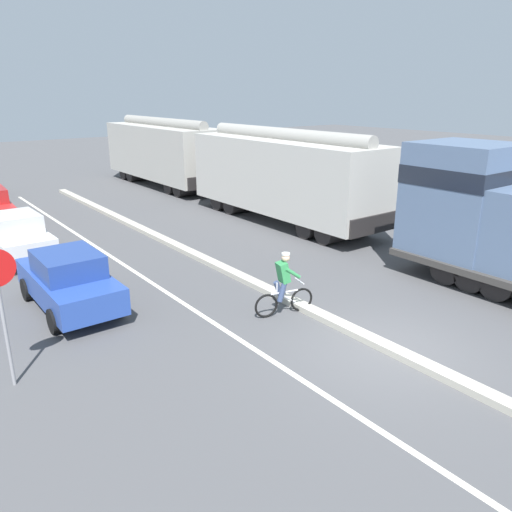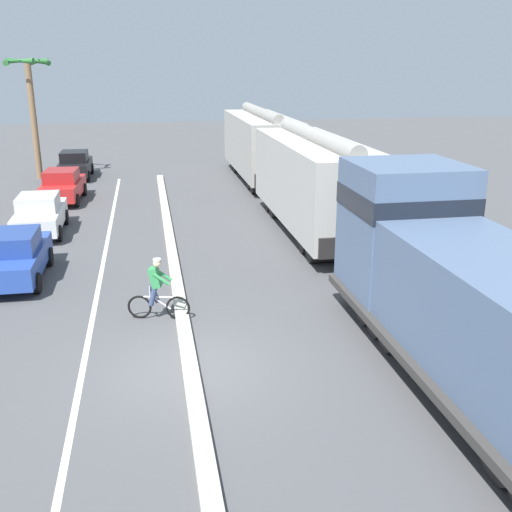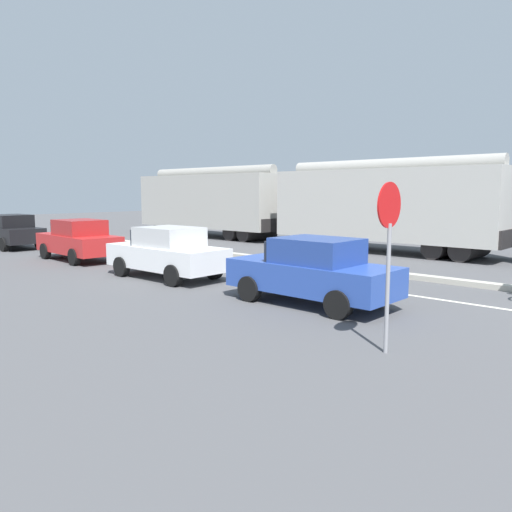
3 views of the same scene
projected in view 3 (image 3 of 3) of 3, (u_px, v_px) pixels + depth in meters
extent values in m
cube|color=#B2AD9E|center=(429.00, 278.00, 15.28)|extent=(0.36, 36.00, 0.16)
cube|color=silver|center=(391.00, 292.00, 13.53)|extent=(0.14, 36.00, 0.01)
cube|color=#B1AEA7|center=(386.00, 204.00, 22.38)|extent=(2.90, 10.40, 3.10)
cylinder|color=gray|center=(388.00, 165.00, 22.16)|extent=(0.60, 9.88, 0.60)
cube|color=black|center=(294.00, 226.00, 26.05)|extent=(2.61, 0.10, 0.70)
cube|color=black|center=(511.00, 238.00, 19.02)|extent=(2.61, 0.10, 0.70)
cylinder|color=black|center=(317.00, 237.00, 25.13)|extent=(2.46, 0.90, 0.90)
cylinder|color=black|center=(335.00, 238.00, 24.39)|extent=(2.46, 0.90, 0.90)
cylinder|color=black|center=(443.00, 246.00, 20.81)|extent=(2.46, 0.90, 0.90)
cylinder|color=black|center=(470.00, 248.00, 20.07)|extent=(2.46, 0.90, 0.90)
cube|color=#A6A39C|center=(212.00, 201.00, 30.15)|extent=(2.90, 10.40, 3.10)
cylinder|color=gray|center=(211.00, 172.00, 29.93)|extent=(0.60, 9.88, 0.60)
cube|color=black|center=(159.00, 218.00, 33.82)|extent=(2.61, 0.10, 0.70)
cube|color=black|center=(278.00, 225.00, 26.79)|extent=(2.61, 0.10, 0.70)
cylinder|color=black|center=(173.00, 226.00, 32.89)|extent=(2.46, 0.90, 0.90)
cylinder|color=black|center=(184.00, 227.00, 32.16)|extent=(2.46, 0.90, 0.90)
cylinder|color=black|center=(243.00, 232.00, 28.58)|extent=(2.46, 0.90, 0.90)
cylinder|color=black|center=(258.00, 233.00, 27.84)|extent=(2.46, 0.90, 0.90)
cube|color=#28479E|center=(311.00, 277.00, 12.09)|extent=(1.70, 4.20, 0.70)
cube|color=navy|center=(317.00, 251.00, 11.90)|extent=(1.50, 1.90, 0.60)
cube|color=#1E232D|center=(284.00, 249.00, 12.58)|extent=(1.43, 0.12, 0.51)
cylinder|color=black|center=(250.00, 289.00, 12.41)|extent=(0.22, 0.64, 0.64)
cylinder|color=black|center=(290.00, 280.00, 13.59)|extent=(0.22, 0.64, 0.64)
cylinder|color=black|center=(338.00, 305.00, 10.67)|extent=(0.22, 0.64, 0.64)
cylinder|color=black|center=(376.00, 293.00, 11.85)|extent=(0.22, 0.64, 0.64)
cube|color=silver|center=(167.00, 257.00, 15.77)|extent=(1.77, 4.23, 0.70)
cube|color=beige|center=(169.00, 237.00, 15.59)|extent=(1.53, 1.93, 0.60)
cube|color=#1E232D|center=(150.00, 236.00, 16.25)|extent=(1.43, 0.15, 0.51)
cylinder|color=black|center=(122.00, 267.00, 16.07)|extent=(0.23, 0.64, 0.64)
cylinder|color=black|center=(162.00, 261.00, 17.27)|extent=(0.23, 0.64, 0.64)
cylinder|color=black|center=(173.00, 276.00, 14.36)|extent=(0.23, 0.64, 0.64)
cylinder|color=black|center=(214.00, 269.00, 15.56)|extent=(0.23, 0.64, 0.64)
cube|color=red|center=(79.00, 243.00, 19.86)|extent=(1.89, 4.27, 0.70)
cube|color=maroon|center=(80.00, 227.00, 19.67)|extent=(1.59, 1.97, 0.60)
cube|color=#1E232D|center=(68.00, 227.00, 20.38)|extent=(1.43, 0.19, 0.51)
cylinder|color=black|center=(45.00, 251.00, 20.26)|extent=(0.25, 0.65, 0.64)
cylinder|color=black|center=(83.00, 248.00, 21.39)|extent=(0.25, 0.65, 0.64)
cylinder|color=black|center=(74.00, 257.00, 18.43)|extent=(0.25, 0.65, 0.64)
cylinder|color=black|center=(114.00, 253.00, 19.56)|extent=(0.25, 0.65, 0.64)
cube|color=black|center=(10.00, 234.00, 24.20)|extent=(1.72, 4.21, 0.70)
cube|color=black|center=(11.00, 221.00, 24.01)|extent=(1.51, 1.91, 0.60)
cube|color=#1E232D|center=(3.00, 221.00, 24.69)|extent=(1.43, 0.13, 0.51)
cylinder|color=black|center=(17.00, 238.00, 25.71)|extent=(0.22, 0.64, 0.64)
cylinder|color=black|center=(4.00, 245.00, 22.78)|extent=(0.22, 0.64, 0.64)
cylinder|color=black|center=(39.00, 242.00, 23.96)|extent=(0.22, 0.64, 0.64)
cylinder|color=gray|center=(388.00, 289.00, 8.34)|extent=(0.07, 0.07, 2.20)
cylinder|color=red|center=(389.00, 205.00, 8.17)|extent=(0.76, 0.03, 0.76)
cylinder|color=white|center=(388.00, 205.00, 8.18)|extent=(0.48, 0.01, 0.48)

